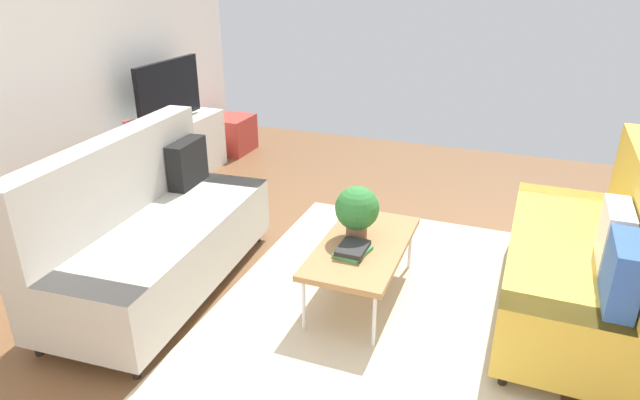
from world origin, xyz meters
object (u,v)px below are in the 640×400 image
Objects in this scene: potted_plant at (357,210)px; table_book_0 at (353,252)px; bottle_0 at (161,122)px; coffee_table at (363,247)px; vase_0 at (129,129)px; tv_console at (174,152)px; tv at (169,93)px; vase_1 at (141,127)px; bottle_1 at (166,119)px; couch_beige at (152,232)px; couch_green at (590,259)px; storage_trunk at (234,134)px.

potted_plant is 1.57× the size of table_book_0.
coffee_table is at bearing -116.33° from bottle_0.
vase_0 is at bearing 166.21° from bottle_0.
vase_0 reaches higher than potted_plant.
tv is (-0.00, -0.02, 0.63)m from tv_console.
vase_1 is 0.99× the size of bottle_0.
potted_plant reaches higher than bottle_1.
coffee_table is 7.61× the size of bottle_1.
potted_plant is 2.73m from bottle_1.
couch_green is (0.67, -2.84, 0.01)m from couch_beige.
storage_trunk is 1.38× the size of potted_plant.
couch_green is 4.13m from tv_console.
potted_plant is at bearing -107.56° from vase_0.
tv is at bearing -9.62° from vase_1.
vase_0 is at bearing 71.44° from coffee_table.
vase_0 is (0.59, 4.01, 0.28)m from couch_green.
tv reaches higher than couch_green.
tv_console is at bearing 74.49° from couch_green.
vase_0 reaches higher than coffee_table.
couch_beige is 1.02× the size of couch_green.
table_book_0 is at bearing -119.29° from bottle_0.
tv_console is 1.40× the size of tv.
bottle_0 reaches higher than vase_1.
tv_console is 0.41m from bottle_1.
vase_1 is (1.04, 2.59, 0.31)m from coffee_table.
couch_beige reaches higher than vase_0.
vase_1 is at bearing 162.92° from bottle_1.
couch_green is at bearing -106.43° from tv_console.
bottle_1 is (1.72, 1.08, 0.27)m from couch_beige.
tv_console is 0.63m from tv.
bottle_1 is at bearing 0.00° from bottle_0.
bottle_0 is at bearing 177.38° from storage_trunk.
storage_trunk is (2.27, 3.86, -0.23)m from couch_green.
couch_green is at bearing -103.68° from bottle_0.
coffee_table is 4.58× the size of table_book_0.
couch_green is 5.09× the size of potted_plant.
tv is 0.32m from bottle_0.
tv_console is 0.45m from bottle_0.
tv_console is at bearing 10.62° from bottle_0.
table_book_0 is at bearing -122.70° from tv.
table_book_0 reaches higher than coffee_table.
vase_0 is at bearing 68.29° from table_book_0.
potted_plant is (-2.48, -2.37, 0.41)m from storage_trunk.
coffee_table is at bearing -118.02° from bottle_1.
vase_0 reaches higher than bottle_1.
potted_plant is 0.30m from table_book_0.
tv reaches higher than storage_trunk.
tv_console is at bearing 174.81° from storage_trunk.
table_book_0 is 1.42× the size of vase_0.
vase_0 is 1.17× the size of bottle_1.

